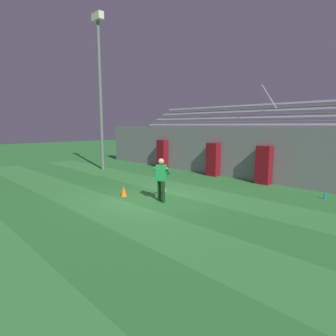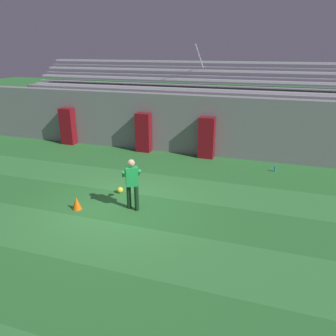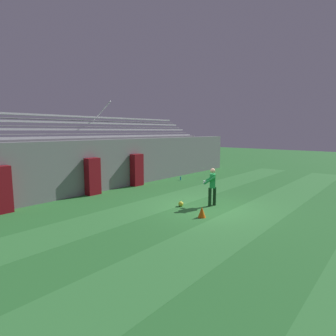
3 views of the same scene
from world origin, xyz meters
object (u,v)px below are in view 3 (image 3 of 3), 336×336
padding_pillar_gate_right (137,170)px  traffic_cone (202,212)px  goalkeeper (212,184)px  soccer_ball (181,204)px  padding_pillar_far_left (1,190)px  padding_pillar_gate_left (93,176)px  water_bottle (181,178)px

padding_pillar_gate_right → traffic_cone: padding_pillar_gate_right is taller
goalkeeper → soccer_ball: (-0.94, 0.99, -0.84)m
padding_pillar_gate_right → padding_pillar_far_left: 7.45m
traffic_cone → soccer_ball: bearing=64.6°
padding_pillar_gate_right → soccer_ball: bearing=-112.7°
padding_pillar_gate_left → traffic_cone: size_ratio=4.53×
padding_pillar_gate_left → water_bottle: 6.38m
padding_pillar_gate_right → traffic_cone: size_ratio=4.53×
padding_pillar_gate_left → goalkeeper: (2.03, -5.87, 0.00)m
soccer_ball → water_bottle: water_bottle is taller
goalkeeper → water_bottle: 6.57m
goalkeeper → water_bottle: size_ratio=6.96×
padding_pillar_far_left → water_bottle: (10.58, -0.91, -0.83)m
padding_pillar_far_left → padding_pillar_gate_right: bearing=0.0°
water_bottle → padding_pillar_gate_left: bearing=171.7°
goalkeeper → traffic_cone: size_ratio=3.98×
traffic_cone → goalkeeper: bearing=19.2°
padding_pillar_far_left → traffic_cone: (4.66, -6.46, -0.74)m
padding_pillar_far_left → soccer_ball: padding_pillar_far_left is taller
traffic_cone → water_bottle: bearing=43.1°
padding_pillar_gate_left → padding_pillar_far_left: size_ratio=1.00×
goalkeeper → water_bottle: (4.23, 4.96, -0.83)m
soccer_ball → water_bottle: bearing=37.5°
padding_pillar_gate_left → soccer_ball: (1.09, -4.89, -0.84)m
padding_pillar_far_left → water_bottle: size_ratio=7.93×
padding_pillar_gate_left → padding_pillar_far_left: (-4.32, 0.00, 0.00)m
goalkeeper → padding_pillar_gate_left: bearing=109.1°
traffic_cone → water_bottle: size_ratio=1.75×
soccer_ball → water_bottle: size_ratio=0.92×
padding_pillar_gate_left → traffic_cone: padding_pillar_gate_left is taller
padding_pillar_gate_right → soccer_ball: (-2.05, -4.89, -0.84)m
traffic_cone → padding_pillar_far_left: bearing=125.8°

